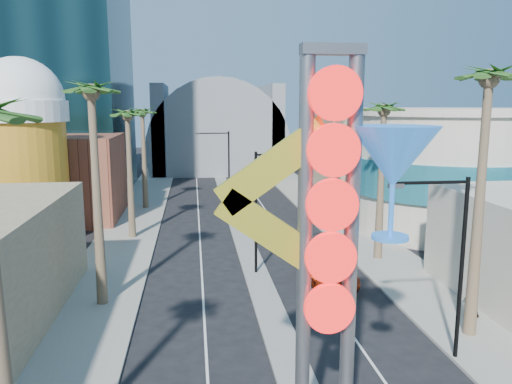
% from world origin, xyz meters
% --- Properties ---
extents(sidewalk_west, '(5.00, 100.00, 0.15)m').
position_xyz_m(sidewalk_west, '(-9.50, 35.00, 0.07)').
color(sidewalk_west, gray).
rests_on(sidewalk_west, ground).
extents(sidewalk_east, '(5.00, 100.00, 0.15)m').
position_xyz_m(sidewalk_east, '(9.50, 35.00, 0.07)').
color(sidewalk_east, gray).
rests_on(sidewalk_east, ground).
extents(median, '(1.60, 84.00, 0.15)m').
position_xyz_m(median, '(0.00, 38.00, 0.07)').
color(median, gray).
rests_on(median, ground).
extents(brick_filler_west, '(10.00, 10.00, 8.00)m').
position_xyz_m(brick_filler_west, '(-16.00, 38.00, 4.00)').
color(brick_filler_west, brown).
rests_on(brick_filler_west, ground).
extents(filler_east, '(10.00, 20.00, 10.00)m').
position_xyz_m(filler_east, '(16.00, 48.00, 5.00)').
color(filler_east, '#8B745A').
rests_on(filler_east, ground).
extents(beer_mug, '(7.00, 7.00, 14.50)m').
position_xyz_m(beer_mug, '(-17.00, 30.00, 7.84)').
color(beer_mug, '#AE6E17').
rests_on(beer_mug, ground).
extents(turquoise_building, '(16.60, 16.60, 10.60)m').
position_xyz_m(turquoise_building, '(18.00, 30.00, 5.25)').
color(turquoise_building, beige).
rests_on(turquoise_building, ground).
extents(canopy, '(22.00, 16.00, 22.00)m').
position_xyz_m(canopy, '(0.00, 72.00, 4.31)').
color(canopy, slate).
rests_on(canopy, ground).
extents(neon_sign, '(6.53, 2.60, 12.55)m').
position_xyz_m(neon_sign, '(0.82, 2.96, 7.31)').
color(neon_sign, gray).
rests_on(neon_sign, ground).
extents(streetlight_0, '(3.79, 0.25, 8.00)m').
position_xyz_m(streetlight_0, '(0.55, 20.00, 4.88)').
color(streetlight_0, black).
rests_on(streetlight_0, ground).
extents(streetlight_1, '(3.79, 0.25, 8.00)m').
position_xyz_m(streetlight_1, '(-0.55, 44.00, 4.88)').
color(streetlight_1, black).
rests_on(streetlight_1, ground).
extents(streetlight_2, '(3.45, 0.25, 8.00)m').
position_xyz_m(streetlight_2, '(6.72, 8.00, 4.83)').
color(streetlight_2, black).
rests_on(streetlight_2, ground).
extents(palm_1, '(2.40, 2.40, 12.70)m').
position_xyz_m(palm_1, '(-9.00, 16.00, 10.82)').
color(palm_1, brown).
rests_on(palm_1, ground).
extents(palm_2, '(2.40, 2.40, 11.20)m').
position_xyz_m(palm_2, '(-9.00, 30.00, 9.48)').
color(palm_2, brown).
rests_on(palm_2, ground).
extents(palm_3, '(2.40, 2.40, 11.20)m').
position_xyz_m(palm_3, '(-9.00, 42.00, 9.48)').
color(palm_3, brown).
rests_on(palm_3, ground).
extents(palm_5, '(2.40, 2.40, 13.20)m').
position_xyz_m(palm_5, '(9.00, 10.00, 11.27)').
color(palm_5, brown).
rests_on(palm_5, ground).
extents(palm_6, '(2.40, 2.40, 11.70)m').
position_xyz_m(palm_6, '(9.00, 22.00, 9.93)').
color(palm_6, brown).
rests_on(palm_6, ground).
extents(palm_7, '(2.40, 2.40, 12.70)m').
position_xyz_m(palm_7, '(9.00, 34.00, 10.82)').
color(palm_7, brown).
rests_on(palm_7, ground).
extents(red_pickup, '(2.96, 5.84, 1.58)m').
position_xyz_m(red_pickup, '(4.16, 17.78, 0.79)').
color(red_pickup, maroon).
rests_on(red_pickup, ground).
extents(pedestrian_b, '(0.95, 0.82, 1.69)m').
position_xyz_m(pedestrian_b, '(10.14, 11.81, 1.00)').
color(pedestrian_b, gray).
rests_on(pedestrian_b, sidewalk_east).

